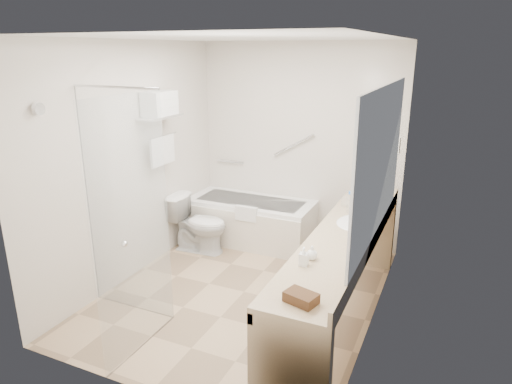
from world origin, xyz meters
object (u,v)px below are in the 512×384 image
at_px(bathtub, 251,221).
at_px(toilet, 199,224).
at_px(vanity_counter, 341,259).
at_px(amenity_basket, 301,298).
at_px(water_bottle_left, 350,203).

height_order(bathtub, toilet, toilet).
bearing_deg(bathtub, vanity_counter, -42.35).
bearing_deg(amenity_basket, vanity_counter, 90.80).
bearing_deg(amenity_basket, toilet, 134.85).
distance_m(bathtub, vanity_counter, 2.09).
height_order(vanity_counter, toilet, vanity_counter).
xyz_separation_m(bathtub, water_bottle_left, (1.43, -0.74, 0.67)).
xyz_separation_m(bathtub, vanity_counter, (1.52, -1.39, 0.36)).
bearing_deg(bathtub, water_bottle_left, -27.31).
bearing_deg(water_bottle_left, toilet, 173.97).
distance_m(amenity_basket, water_bottle_left, 1.81).
bearing_deg(vanity_counter, toilet, 156.71).
relative_size(bathtub, toilet, 2.25).
bearing_deg(bathtub, toilet, -129.87).
xyz_separation_m(vanity_counter, water_bottle_left, (-0.10, 0.65, 0.31)).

